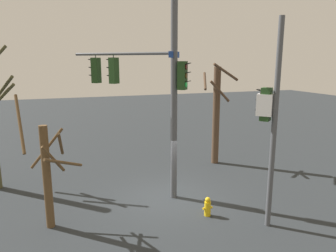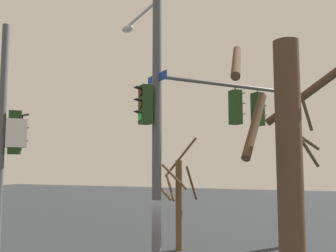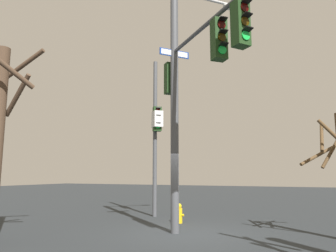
% 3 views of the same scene
% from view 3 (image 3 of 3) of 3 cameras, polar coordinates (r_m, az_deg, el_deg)
% --- Properties ---
extents(ground_plane, '(80.00, 80.00, 0.00)m').
position_cam_3_polar(ground_plane, '(10.41, 2.93, -18.85)').
color(ground_plane, '#282D30').
extents(main_signal_pole_assembly, '(4.09, 5.36, 8.53)m').
position_cam_3_polar(main_signal_pole_assembly, '(10.10, 3.75, 9.23)').
color(main_signal_pole_assembly, '#4C4F54').
rests_on(main_signal_pole_assembly, ground).
extents(secondary_pole_assembly, '(0.64, 0.66, 7.07)m').
position_cam_3_polar(secondary_pole_assembly, '(14.26, -2.15, -0.24)').
color(secondary_pole_assembly, '#4C4F54').
rests_on(secondary_pole_assembly, ground).
extents(fire_hydrant, '(0.38, 0.24, 0.73)m').
position_cam_3_polar(fire_hydrant, '(12.46, 2.02, -15.56)').
color(fire_hydrant, yellow).
rests_on(fire_hydrant, ground).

